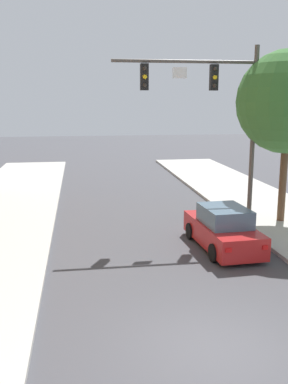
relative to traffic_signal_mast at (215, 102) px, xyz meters
The scene contains 4 objects.
ground_plane 11.31m from the traffic_signal_mast, 106.77° to the right, with size 120.00×120.00×0.00m, color #424247.
traffic_signal_mast is the anchor object (origin of this frame).
car_lead_red 5.57m from the traffic_signal_mast, 99.91° to the right, with size 2.02×4.33×1.60m.
street_tree_second 3.12m from the traffic_signal_mast, ahead, with size 4.39×4.39×7.38m.
Camera 1 is at (-2.85, -8.44, 5.40)m, focal length 40.89 mm.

